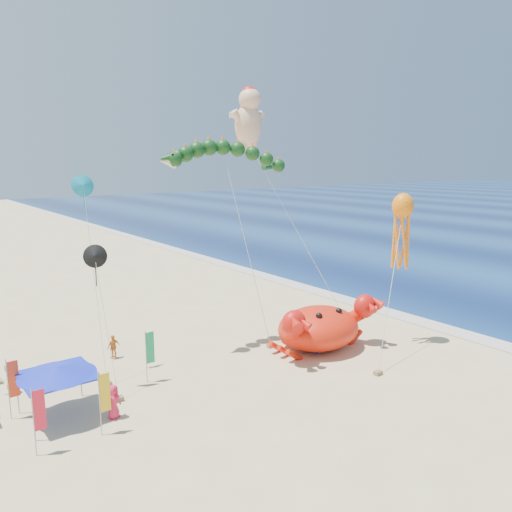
{
  "coord_description": "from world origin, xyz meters",
  "views": [
    {
      "loc": [
        -22.09,
        -24.44,
        12.86
      ],
      "look_at": [
        -2.0,
        2.0,
        6.5
      ],
      "focal_mm": 35.0,
      "sensor_mm": 36.0,
      "label": 1
    }
  ],
  "objects_px": {
    "octopus_kite": "(402,226)",
    "canopy_blue": "(57,371)",
    "dragon_kite": "(225,160)",
    "cherub_kite": "(249,118)",
    "crab_inflatable": "(320,326)"
  },
  "relations": [
    {
      "from": "cherub_kite",
      "to": "canopy_blue",
      "type": "xyz_separation_m",
      "value": [
        -18.2,
        -8.35,
        -13.79
      ]
    },
    {
      "from": "dragon_kite",
      "to": "cherub_kite",
      "type": "height_order",
      "value": "cherub_kite"
    },
    {
      "from": "dragon_kite",
      "to": "octopus_kite",
      "type": "bearing_deg",
      "value": -37.91
    },
    {
      "from": "dragon_kite",
      "to": "crab_inflatable",
      "type": "bearing_deg",
      "value": -49.55
    },
    {
      "from": "octopus_kite",
      "to": "canopy_blue",
      "type": "height_order",
      "value": "octopus_kite"
    },
    {
      "from": "crab_inflatable",
      "to": "canopy_blue",
      "type": "distance_m",
      "value": 17.24
    },
    {
      "from": "octopus_kite",
      "to": "crab_inflatable",
      "type": "bearing_deg",
      "value": 155.51
    },
    {
      "from": "octopus_kite",
      "to": "canopy_blue",
      "type": "bearing_deg",
      "value": 170.84
    },
    {
      "from": "crab_inflatable",
      "to": "dragon_kite",
      "type": "xyz_separation_m",
      "value": [
        -4.33,
        5.08,
        11.33
      ]
    },
    {
      "from": "dragon_kite",
      "to": "cherub_kite",
      "type": "distance_m",
      "value": 7.73
    },
    {
      "from": "dragon_kite",
      "to": "octopus_kite",
      "type": "relative_size",
      "value": 1.31
    },
    {
      "from": "dragon_kite",
      "to": "octopus_kite",
      "type": "height_order",
      "value": "dragon_kite"
    },
    {
      "from": "crab_inflatable",
      "to": "octopus_kite",
      "type": "relative_size",
      "value": 0.77
    },
    {
      "from": "dragon_kite",
      "to": "octopus_kite",
      "type": "distance_m",
      "value": 12.97
    },
    {
      "from": "dragon_kite",
      "to": "canopy_blue",
      "type": "relative_size",
      "value": 3.65
    }
  ]
}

